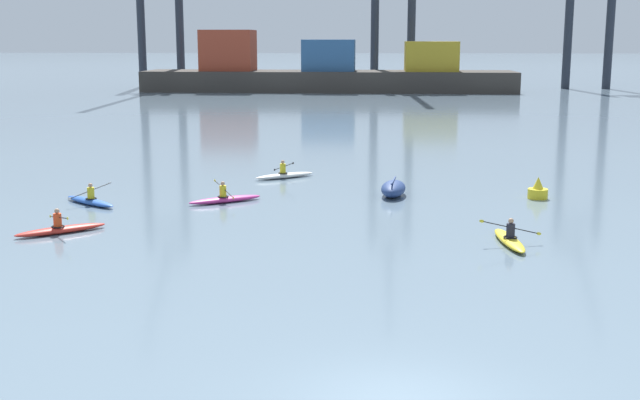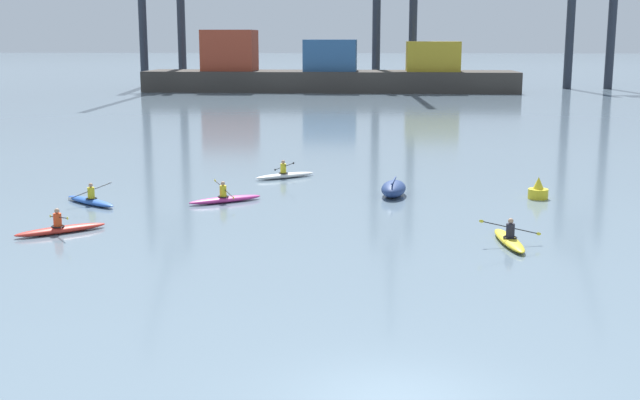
{
  "view_description": "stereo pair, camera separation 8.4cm",
  "coord_description": "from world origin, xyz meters",
  "px_view_note": "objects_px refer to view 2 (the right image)",
  "views": [
    {
      "loc": [
        -0.54,
        -15.02,
        7.12
      ],
      "look_at": [
        -2.79,
        17.68,
        0.6
      ],
      "focal_mm": 45.62,
      "sensor_mm": 36.0,
      "label": 1
    },
    {
      "loc": [
        -0.46,
        -15.01,
        7.12
      ],
      "look_at": [
        -2.79,
        17.68,
        0.6
      ],
      "focal_mm": 45.62,
      "sensor_mm": 36.0,
      "label": 2
    }
  ],
  "objects_px": {
    "kayak_blue": "(90,200)",
    "channel_buoy": "(538,191)",
    "kayak_yellow": "(509,239)",
    "kayak_red": "(60,229)",
    "kayak_white": "(285,175)",
    "kayak_magenta": "(225,199)",
    "capsized_dinghy": "(394,189)",
    "container_barge": "(327,72)"
  },
  "relations": [
    {
      "from": "capsized_dinghy",
      "to": "kayak_magenta",
      "type": "relative_size",
      "value": 0.86
    },
    {
      "from": "kayak_blue",
      "to": "channel_buoy",
      "type": "bearing_deg",
      "value": 7.71
    },
    {
      "from": "container_barge",
      "to": "kayak_blue",
      "type": "distance_m",
      "value": 78.69
    },
    {
      "from": "channel_buoy",
      "to": "kayak_red",
      "type": "xyz_separation_m",
      "value": [
        -19.04,
        -8.02,
        -0.19
      ]
    },
    {
      "from": "kayak_blue",
      "to": "kayak_magenta",
      "type": "bearing_deg",
      "value": 8.08
    },
    {
      "from": "channel_buoy",
      "to": "kayak_magenta",
      "type": "relative_size",
      "value": 0.32
    },
    {
      "from": "capsized_dinghy",
      "to": "kayak_magenta",
      "type": "bearing_deg",
      "value": -164.99
    },
    {
      "from": "container_barge",
      "to": "channel_buoy",
      "type": "relative_size",
      "value": 50.54
    },
    {
      "from": "kayak_white",
      "to": "kayak_blue",
      "type": "xyz_separation_m",
      "value": [
        -7.72,
        -7.37,
        0.0
      ]
    },
    {
      "from": "container_barge",
      "to": "kayak_magenta",
      "type": "bearing_deg",
      "value": -89.7
    },
    {
      "from": "kayak_blue",
      "to": "kayak_yellow",
      "type": "bearing_deg",
      "value": -18.73
    },
    {
      "from": "capsized_dinghy",
      "to": "kayak_yellow",
      "type": "distance_m",
      "value": 9.5
    },
    {
      "from": "kayak_red",
      "to": "kayak_magenta",
      "type": "distance_m",
      "value": 7.97
    },
    {
      "from": "channel_buoy",
      "to": "kayak_yellow",
      "type": "height_order",
      "value": "channel_buoy"
    },
    {
      "from": "capsized_dinghy",
      "to": "kayak_blue",
      "type": "xyz_separation_m",
      "value": [
        -13.28,
        -2.83,
        -0.18
      ]
    },
    {
      "from": "kayak_yellow",
      "to": "kayak_red",
      "type": "distance_m",
      "value": 16.44
    },
    {
      "from": "container_barge",
      "to": "kayak_white",
      "type": "height_order",
      "value": "container_barge"
    },
    {
      "from": "channel_buoy",
      "to": "kayak_yellow",
      "type": "xyz_separation_m",
      "value": [
        -2.6,
        -8.51,
        -0.19
      ]
    },
    {
      "from": "kayak_red",
      "to": "kayak_magenta",
      "type": "bearing_deg",
      "value": 50.69
    },
    {
      "from": "kayak_red",
      "to": "kayak_blue",
      "type": "xyz_separation_m",
      "value": [
        -0.76,
        5.34,
        0.0
      ]
    },
    {
      "from": "container_barge",
      "to": "kayak_magenta",
      "type": "xyz_separation_m",
      "value": [
        0.41,
        -77.64,
        -2.43
      ]
    },
    {
      "from": "kayak_yellow",
      "to": "kayak_white",
      "type": "height_order",
      "value": "kayak_white"
    },
    {
      "from": "kayak_yellow",
      "to": "kayak_blue",
      "type": "relative_size",
      "value": 1.13
    },
    {
      "from": "kayak_white",
      "to": "kayak_magenta",
      "type": "xyz_separation_m",
      "value": [
        -1.91,
        -6.55,
        0.0
      ]
    },
    {
      "from": "channel_buoy",
      "to": "kayak_white",
      "type": "distance_m",
      "value": 12.96
    },
    {
      "from": "channel_buoy",
      "to": "kayak_white",
      "type": "height_order",
      "value": "channel_buoy"
    },
    {
      "from": "capsized_dinghy",
      "to": "kayak_red",
      "type": "relative_size",
      "value": 0.9
    },
    {
      "from": "capsized_dinghy",
      "to": "kayak_magenta",
      "type": "height_order",
      "value": "kayak_magenta"
    },
    {
      "from": "kayak_red",
      "to": "container_barge",
      "type": "bearing_deg",
      "value": 86.83
    },
    {
      "from": "container_barge",
      "to": "kayak_yellow",
      "type": "distance_m",
      "value": 85.15
    },
    {
      "from": "capsized_dinghy",
      "to": "kayak_red",
      "type": "height_order",
      "value": "kayak_red"
    },
    {
      "from": "kayak_white",
      "to": "kayak_red",
      "type": "height_order",
      "value": "kayak_white"
    },
    {
      "from": "kayak_yellow",
      "to": "channel_buoy",
      "type": "bearing_deg",
      "value": 72.99
    },
    {
      "from": "channel_buoy",
      "to": "kayak_blue",
      "type": "relative_size",
      "value": 0.33
    },
    {
      "from": "kayak_yellow",
      "to": "kayak_red",
      "type": "bearing_deg",
      "value": 178.31
    },
    {
      "from": "container_barge",
      "to": "kayak_yellow",
      "type": "xyz_separation_m",
      "value": [
        11.79,
        -84.29,
        -2.43
      ]
    },
    {
      "from": "kayak_red",
      "to": "capsized_dinghy",
      "type": "bearing_deg",
      "value": 33.14
    },
    {
      "from": "container_barge",
      "to": "capsized_dinghy",
      "type": "relative_size",
      "value": 18.65
    },
    {
      "from": "kayak_yellow",
      "to": "kayak_magenta",
      "type": "height_order",
      "value": "same"
    },
    {
      "from": "channel_buoy",
      "to": "kayak_yellow",
      "type": "bearing_deg",
      "value": -107.01
    },
    {
      "from": "kayak_yellow",
      "to": "kayak_red",
      "type": "xyz_separation_m",
      "value": [
        -16.43,
        0.49,
        -0.0
      ]
    },
    {
      "from": "kayak_white",
      "to": "kayak_magenta",
      "type": "bearing_deg",
      "value": -106.27
    }
  ]
}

